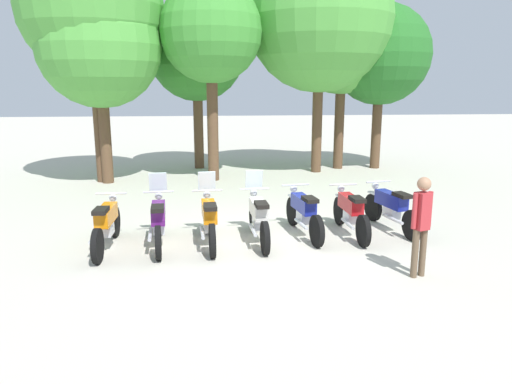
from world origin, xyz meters
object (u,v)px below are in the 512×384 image
object	(u,v)px
motorcycle_0	(106,223)
person_0	(421,219)
motorcycle_5	(350,211)
tree_2	(197,54)
tree_3	(211,32)
motorcycle_3	(258,216)
motorcycle_4	(303,212)
motorcycle_1	(159,220)
tree_1	(91,7)
tree_4	(320,19)
motorcycle_6	(391,207)
tree_5	(342,43)
tree_6	(380,55)
motorcycle_2	(209,219)
tree_0	(99,46)

from	to	relation	value
motorcycle_0	person_0	bearing A→B (deg)	-108.89
person_0	motorcycle_5	bearing A→B (deg)	171.21
tree_2	tree_3	xyz separation A→B (m)	(0.53, -2.43, 0.50)
motorcycle_3	motorcycle_4	size ratio (longest dim) A/B	1.00
person_0	motorcycle_4	bearing A→B (deg)	-169.06
motorcycle_4	person_0	size ratio (longest dim) A/B	1.29
motorcycle_1	tree_1	xyz separation A→B (m)	(-2.51, 6.71, 4.91)
motorcycle_0	tree_4	world-z (taller)	tree_4
motorcycle_1	motorcycle_6	xyz separation A→B (m)	(4.95, 0.62, -0.01)
motorcycle_4	tree_2	xyz separation A→B (m)	(-2.38, 8.64, 3.72)
motorcycle_3	tree_3	distance (m)	7.82
motorcycle_3	tree_5	size ratio (longest dim) A/B	0.34
motorcycle_4	tree_6	bearing A→B (deg)	-36.45
tree_4	tree_5	bearing A→B (deg)	34.00
tree_2	motorcycle_2	bearing A→B (deg)	-87.47
motorcycle_3	person_0	xyz separation A→B (m)	(2.46, -2.11, 0.47)
motorcycle_0	motorcycle_2	distance (m)	1.98
motorcycle_4	tree_1	distance (m)	9.69
person_0	tree_1	distance (m)	12.00
motorcycle_3	tree_2	world-z (taller)	tree_2
tree_2	tree_6	size ratio (longest dim) A/B	1.00
motorcycle_2	motorcycle_3	size ratio (longest dim) A/B	1.00
tree_1	tree_5	xyz separation A→B (m)	(8.36, 1.82, -0.86)
person_0	tree_1	world-z (taller)	tree_1
tree_2	tree_0	bearing A→B (deg)	-138.45
person_0	tree_0	size ratio (longest dim) A/B	0.27
tree_1	tree_2	bearing A→B (deg)	37.23
motorcycle_2	motorcycle_5	bearing A→B (deg)	-87.43
tree_3	tree_6	xyz separation A→B (m)	(6.15, 1.83, -0.55)
tree_4	tree_6	distance (m)	2.74
motorcycle_0	tree_0	world-z (taller)	tree_0
motorcycle_4	tree_4	distance (m)	9.06
motorcycle_0	motorcycle_6	xyz separation A→B (m)	(5.94, 0.71, 0.00)
motorcycle_3	motorcycle_4	xyz separation A→B (m)	(0.99, 0.33, -0.01)
motorcycle_0	tree_1	distance (m)	8.53
motorcycle_1	tree_5	distance (m)	11.11
motorcycle_1	tree_6	distance (m)	11.74
motorcycle_4	tree_2	size ratio (longest dim) A/B	0.36
tree_1	tree_2	distance (m)	4.08
motorcycle_2	motorcycle_3	distance (m)	0.99
motorcycle_6	person_0	distance (m)	2.72
motorcycle_1	tree_3	bearing A→B (deg)	-14.28
tree_2	motorcycle_4	bearing A→B (deg)	-74.60
tree_0	motorcycle_6	bearing A→B (deg)	-39.03
motorcycle_0	motorcycle_3	distance (m)	2.98
motorcycle_6	person_0	size ratio (longest dim) A/B	1.28
person_0	tree_6	size ratio (longest dim) A/B	0.28
tree_6	motorcycle_1	bearing A→B (deg)	-130.63
motorcycle_2	motorcycle_6	world-z (taller)	motorcycle_2
motorcycle_2	motorcycle_0	bearing A→B (deg)	89.63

